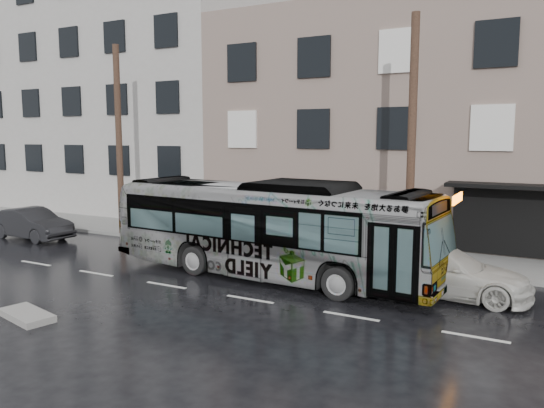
# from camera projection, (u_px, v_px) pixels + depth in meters

# --- Properties ---
(ground) EXTENTS (120.00, 120.00, 0.00)m
(ground) POSITION_uv_depth(u_px,v_px,m) (210.00, 269.00, 19.64)
(ground) COLOR black
(ground) RESTS_ON ground
(sidewalk) EXTENTS (90.00, 3.60, 0.15)m
(sidewalk) POSITION_uv_depth(u_px,v_px,m) (272.00, 243.00, 23.91)
(sidewalk) COLOR gray
(sidewalk) RESTS_ON ground
(building_taupe) EXTENTS (20.00, 12.00, 11.00)m
(building_taupe) POSITION_uv_depth(u_px,v_px,m) (427.00, 124.00, 27.70)
(building_taupe) COLOR gray
(building_taupe) RESTS_ON ground
(building_grey) EXTENTS (26.00, 15.00, 16.00)m
(building_grey) POSITION_uv_depth(u_px,v_px,m) (118.00, 94.00, 39.45)
(building_grey) COLOR #A4A09B
(building_grey) RESTS_ON ground
(utility_pole_front) EXTENTS (0.30, 0.30, 9.00)m
(utility_pole_front) POSITION_uv_depth(u_px,v_px,m) (412.00, 143.00, 18.89)
(utility_pole_front) COLOR #4F3527
(utility_pole_front) RESTS_ON sidewalk
(utility_pole_rear) EXTENTS (0.30, 0.30, 9.00)m
(utility_pole_rear) POSITION_uv_depth(u_px,v_px,m) (119.00, 141.00, 25.44)
(utility_pole_rear) COLOR #4F3527
(utility_pole_rear) RESTS_ON sidewalk
(sign_post) EXTENTS (0.06, 0.06, 2.40)m
(sign_post) POSITION_uv_depth(u_px,v_px,m) (440.00, 236.00, 18.79)
(sign_post) COLOR slate
(sign_post) RESTS_ON sidewalk
(bus) EXTENTS (12.29, 3.65, 3.38)m
(bus) POSITION_uv_depth(u_px,v_px,m) (270.00, 229.00, 18.36)
(bus) COLOR #B2B2B2
(bus) RESTS_ON ground
(white_sedan) EXTENTS (5.19, 2.12, 1.50)m
(white_sedan) POSITION_uv_depth(u_px,v_px,m) (443.00, 271.00, 16.32)
(white_sedan) COLOR silver
(white_sedan) RESTS_ON ground
(dark_sedan) EXTENTS (4.54, 1.78, 1.47)m
(dark_sedan) POSITION_uv_depth(u_px,v_px,m) (32.00, 224.00, 25.18)
(dark_sedan) COLOR black
(dark_sedan) RESTS_ON ground
(slush_pile) EXTENTS (1.93, 1.19, 0.18)m
(slush_pile) POSITION_uv_depth(u_px,v_px,m) (27.00, 315.00, 14.28)
(slush_pile) COLOR gray
(slush_pile) RESTS_ON ground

